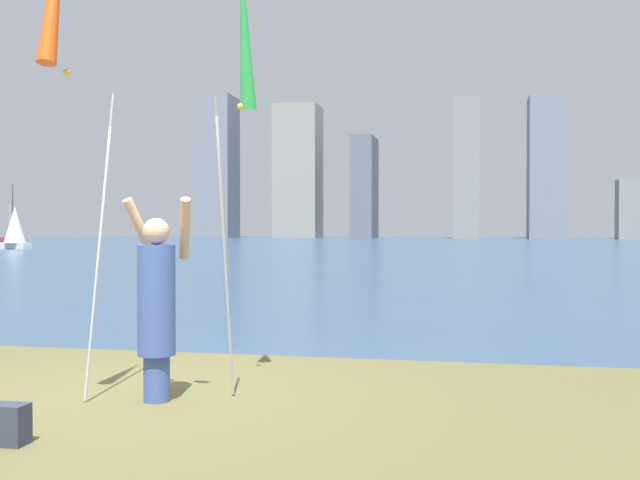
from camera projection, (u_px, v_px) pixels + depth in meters
The scene contains 11 objects.
ground at pixel (435, 249), 56.75m from camera, with size 120.00×138.00×0.12m.
person at pixel (157, 301), 6.64m from camera, with size 0.67×0.49×1.82m.
kite_flag_right at pixel (244, 36), 7.12m from camera, with size 0.16×1.04×4.20m.
bag at pixel (9, 424), 5.32m from camera, with size 0.26×0.18×0.29m.
sailboat_1 at pixel (15, 227), 54.26m from camera, with size 3.19×1.93×4.66m.
sailboat_5 at pixel (10, 241), 66.02m from camera, with size 2.01×1.32×3.62m.
skyline_tower_0 at pixel (218, 167), 114.82m from camera, with size 5.18×6.07×21.62m.
skyline_tower_1 at pixel (298, 172), 113.92m from camera, with size 6.62×6.20×20.08m.
skyline_tower_2 at pixel (364, 188), 110.90m from camera, with size 3.21×7.79×14.91m.
skyline_tower_3 at pixel (466, 169), 103.34m from camera, with size 3.52×4.86×19.27m.
skyline_tower_4 at pixel (548, 168), 105.04m from camera, with size 5.32×6.12×19.88m.
Camera 1 is at (3.03, -6.36, 1.54)m, focal length 42.04 mm.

